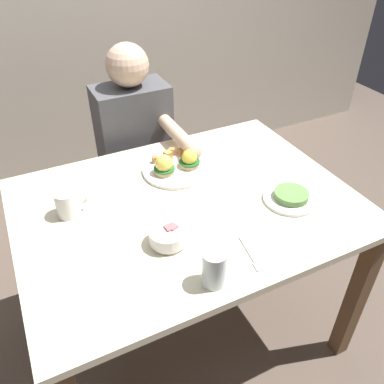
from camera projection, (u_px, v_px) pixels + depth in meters
ground_plane at (188, 325)px, 1.87m from camera, size 6.00×6.00×0.00m
dining_table at (187, 224)px, 1.49m from camera, size 1.20×0.90×0.74m
eggs_benedict_plate at (176, 166)px, 1.58m from camera, size 0.27×0.27×0.09m
fruit_bowl at (168, 236)px, 1.24m from camera, size 0.12×0.12×0.06m
coffee_mug at (68, 202)px, 1.35m from camera, size 0.11×0.08×0.09m
fork at (252, 255)px, 1.21m from camera, size 0.04×0.16×0.00m
water_glass_near at (214, 269)px, 1.10m from camera, size 0.07×0.07×0.12m
side_plate at (291, 197)px, 1.43m from camera, size 0.20×0.20×0.04m
diner_person at (138, 147)px, 1.92m from camera, size 0.34×0.54×1.14m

